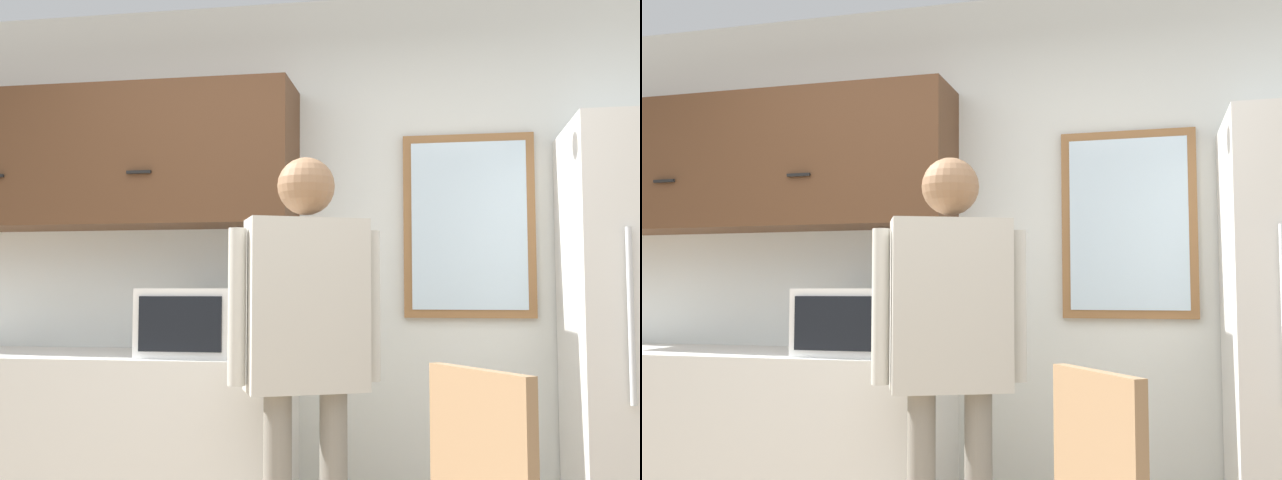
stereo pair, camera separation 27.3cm
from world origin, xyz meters
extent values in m
cube|color=silver|center=(0.00, 1.91, 1.35)|extent=(6.00, 0.06, 2.70)
cube|color=silver|center=(-1.12, 1.55, 0.45)|extent=(2.17, 0.65, 0.91)
cube|color=#51331E|center=(-1.12, 1.69, 1.87)|extent=(2.17, 0.37, 0.69)
cube|color=black|center=(-0.74, 1.50, 1.77)|extent=(0.12, 0.01, 0.01)
cube|color=white|center=(-0.40, 1.49, 1.06)|extent=(0.53, 0.39, 0.31)
cube|color=black|center=(-0.45, 1.29, 1.06)|extent=(0.37, 0.01, 0.24)
cube|color=#B2B2B2|center=(-0.18, 1.29, 1.06)|extent=(0.07, 0.01, 0.24)
cube|color=beige|center=(0.14, 1.11, 1.15)|extent=(0.51, 0.39, 0.67)
sphere|color=#8C6647|center=(0.14, 1.11, 1.62)|extent=(0.23, 0.23, 0.23)
cylinder|color=beige|center=(-0.11, 1.00, 1.15)|extent=(0.07, 0.07, 0.60)
cylinder|color=beige|center=(0.39, 1.22, 1.15)|extent=(0.07, 0.07, 0.60)
cylinder|color=silver|center=(1.37, 1.19, 1.11)|extent=(0.02, 0.02, 0.67)
cube|color=#997551|center=(0.75, 0.37, 0.72)|extent=(0.27, 0.35, 0.54)
cube|color=olive|center=(0.80, 1.87, 1.52)|extent=(0.63, 0.04, 0.90)
cube|color=silver|center=(0.80, 1.84, 1.52)|extent=(0.55, 0.01, 0.82)
camera|label=1|loc=(0.63, -1.66, 1.20)|focal=40.00mm
camera|label=2|loc=(0.90, -1.60, 1.20)|focal=40.00mm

